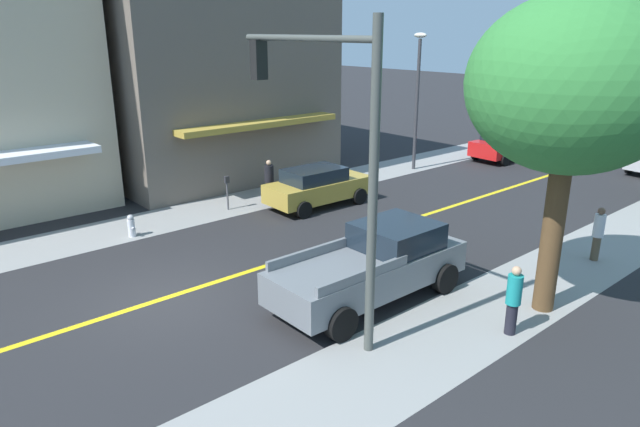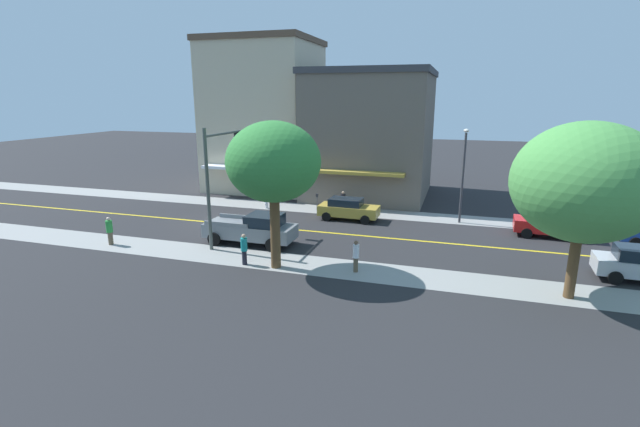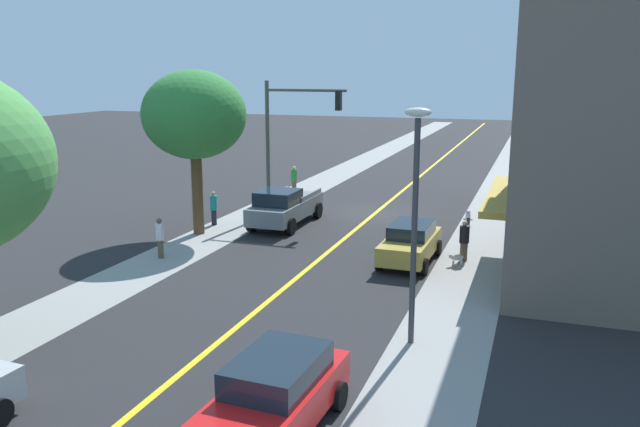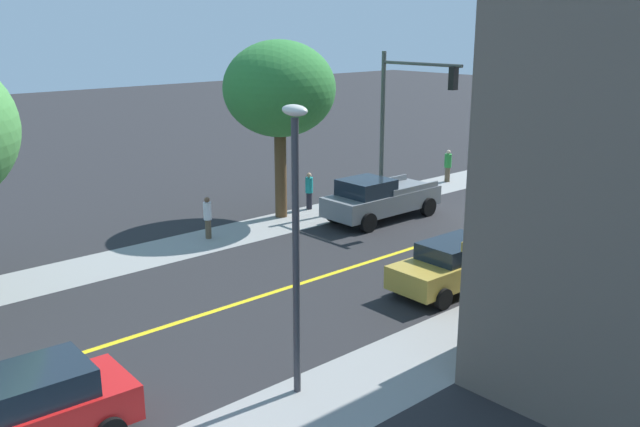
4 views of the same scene
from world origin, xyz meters
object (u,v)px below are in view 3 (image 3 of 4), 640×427
(traffic_light_mast, at_px, (289,129))
(pedestrian_black_shirt, at_px, (464,240))
(fire_hydrant, at_px, (468,218))
(street_lamp, at_px, (415,202))
(parking_meter, at_px, (468,228))
(red_sedan_left_curb, at_px, (275,395))
(small_dog, at_px, (456,258))
(pedestrian_teal_shirt, at_px, (214,207))
(grey_pickup_truck, at_px, (285,207))
(pedestrian_white_shirt, at_px, (160,237))
(gold_sedan_left_curb, at_px, (410,242))
(street_tree_right_corner, at_px, (194,116))
(pedestrian_green_shirt, at_px, (294,179))

(traffic_light_mast, distance_m, pedestrian_black_shirt, 11.31)
(fire_hydrant, xyz_separation_m, street_lamp, (-0.10, 14.53, 3.61))
(parking_meter, relative_size, traffic_light_mast, 0.19)
(fire_hydrant, bearing_deg, parking_meter, 96.16)
(red_sedan_left_curb, height_order, small_dog, red_sedan_left_curb)
(street_lamp, distance_m, pedestrian_teal_shirt, 16.22)
(parking_meter, height_order, grey_pickup_truck, grey_pickup_truck)
(pedestrian_white_shirt, height_order, pedestrian_teal_shirt, pedestrian_teal_shirt)
(red_sedan_left_curb, height_order, gold_sedan_left_curb, red_sedan_left_curb)
(gold_sedan_left_curb, bearing_deg, street_lamp, 12.87)
(pedestrian_teal_shirt, bearing_deg, gold_sedan_left_curb, 4.70)
(pedestrian_white_shirt, bearing_deg, traffic_light_mast, 117.52)
(street_tree_right_corner, relative_size, gold_sedan_left_curb, 1.75)
(gold_sedan_left_curb, bearing_deg, traffic_light_mast, -127.30)
(traffic_light_mast, distance_m, pedestrian_green_shirt, 7.47)
(pedestrian_green_shirt, bearing_deg, street_tree_right_corner, -120.28)
(pedestrian_white_shirt, distance_m, pedestrian_green_shirt, 14.85)
(grey_pickup_truck, bearing_deg, pedestrian_green_shirt, -161.45)
(street_lamp, bearing_deg, pedestrian_black_shirt, -92.80)
(parking_meter, distance_m, pedestrian_white_shirt, 12.78)
(parking_meter, bearing_deg, pedestrian_white_shirt, 26.25)
(street_tree_right_corner, xyz_separation_m, parking_meter, (-12.03, -1.59, -4.54))
(parking_meter, bearing_deg, small_dog, 87.97)
(street_tree_right_corner, distance_m, gold_sedan_left_curb, 11.22)
(pedestrian_white_shirt, bearing_deg, street_tree_right_corner, 139.19)
(street_lamp, relative_size, pedestrian_teal_shirt, 3.89)
(red_sedan_left_curb, bearing_deg, grey_pickup_truck, -155.56)
(parking_meter, bearing_deg, grey_pickup_truck, -7.64)
(street_lamp, xyz_separation_m, gold_sedan_left_curb, (1.55, -7.61, -3.18))
(fire_hydrant, distance_m, street_lamp, 14.97)
(street_lamp, height_order, pedestrian_green_shirt, street_lamp)
(fire_hydrant, relative_size, small_dog, 1.30)
(red_sedan_left_curb, relative_size, pedestrian_black_shirt, 2.76)
(pedestrian_green_shirt, bearing_deg, parking_meter, -66.18)
(fire_hydrant, xyz_separation_m, traffic_light_mast, (8.90, 0.97, 4.14))
(street_tree_right_corner, xyz_separation_m, small_dog, (-11.93, 1.20, -5.10))
(street_tree_right_corner, distance_m, pedestrian_green_shirt, 11.71)
(street_tree_right_corner, xyz_separation_m, traffic_light_mast, (-2.69, -4.63, -0.90))
(fire_hydrant, relative_size, grey_pickup_truck, 0.14)
(grey_pickup_truck, bearing_deg, pedestrian_white_shirt, -20.43)
(grey_pickup_truck, height_order, pedestrian_black_shirt, grey_pickup_truck)
(pedestrian_white_shirt, relative_size, small_dog, 2.80)
(street_tree_right_corner, bearing_deg, fire_hydrant, -154.19)
(pedestrian_teal_shirt, bearing_deg, parking_meter, 20.54)
(street_lamp, height_order, grey_pickup_truck, street_lamp)
(red_sedan_left_curb, relative_size, gold_sedan_left_curb, 1.05)
(pedestrian_white_shirt, bearing_deg, gold_sedan_left_curb, 57.28)
(parking_meter, distance_m, grey_pickup_truck, 8.96)
(grey_pickup_truck, relative_size, pedestrian_teal_shirt, 3.28)
(gold_sedan_left_curb, height_order, pedestrian_teal_shirt, pedestrian_teal_shirt)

